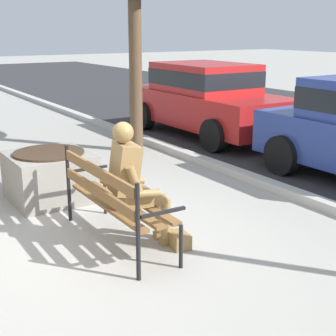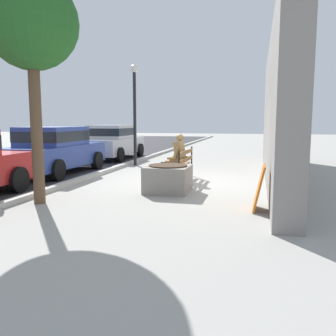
{
  "view_description": "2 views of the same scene",
  "coord_description": "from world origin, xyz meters",
  "px_view_note": "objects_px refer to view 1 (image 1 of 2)",
  "views": [
    {
      "loc": [
        4.72,
        -2.1,
        2.27
      ],
      "look_at": [
        0.15,
        0.81,
        0.75
      ],
      "focal_mm": 53.13,
      "sensor_mm": 36.0,
      "label": 1
    },
    {
      "loc": [
        -10.07,
        -2.1,
        1.75
      ],
      "look_at": [
        -1.63,
        0.03,
        0.6
      ],
      "focal_mm": 38.15,
      "sensor_mm": 36.0,
      "label": 2
    }
  ],
  "objects_px": {
    "concrete_planter": "(50,176)",
    "parked_car_red": "(207,97)",
    "park_bench": "(112,196)",
    "bronze_statue_seated": "(139,187)"
  },
  "relations": [
    {
      "from": "park_bench",
      "to": "parked_car_red",
      "type": "xyz_separation_m",
      "value": [
        -4.13,
        4.34,
        0.3
      ]
    },
    {
      "from": "park_bench",
      "to": "concrete_planter",
      "type": "xyz_separation_m",
      "value": [
        -1.78,
        -0.07,
        -0.21
      ]
    },
    {
      "from": "bronze_statue_seated",
      "to": "parked_car_red",
      "type": "distance_m",
      "value": 6.0
    },
    {
      "from": "concrete_planter",
      "to": "parked_car_red",
      "type": "height_order",
      "value": "parked_car_red"
    },
    {
      "from": "park_bench",
      "to": "concrete_planter",
      "type": "bearing_deg",
      "value": -177.79
    },
    {
      "from": "park_bench",
      "to": "concrete_planter",
      "type": "relative_size",
      "value": 1.72
    },
    {
      "from": "bronze_statue_seated",
      "to": "park_bench",
      "type": "bearing_deg",
      "value": -135.52
    },
    {
      "from": "bronze_statue_seated",
      "to": "concrete_planter",
      "type": "relative_size",
      "value": 1.3
    },
    {
      "from": "bronze_statue_seated",
      "to": "parked_car_red",
      "type": "xyz_separation_m",
      "value": [
        -4.35,
        4.13,
        0.17
      ]
    },
    {
      "from": "concrete_planter",
      "to": "bronze_statue_seated",
      "type": "bearing_deg",
      "value": 7.94
    }
  ]
}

